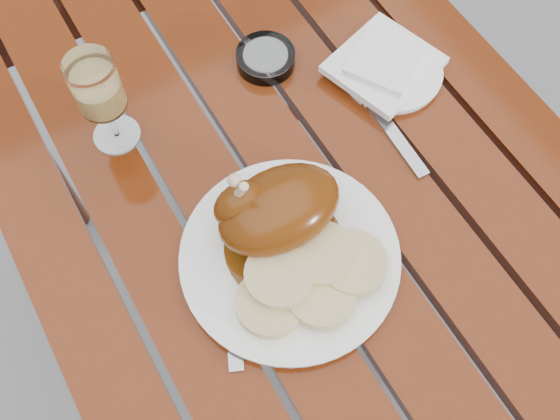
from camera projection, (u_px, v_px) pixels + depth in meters
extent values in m
plane|color=slate|center=(291.00, 325.00, 1.58)|extent=(60.00, 60.00, 0.00)
cube|color=maroon|center=(295.00, 273.00, 1.24)|extent=(0.80, 1.20, 0.75)
cylinder|color=white|center=(290.00, 258.00, 0.84)|extent=(0.39, 0.39, 0.02)
cylinder|color=#542A09|center=(284.00, 246.00, 0.84)|extent=(0.16, 0.16, 0.00)
ellipsoid|color=#743308|center=(279.00, 209.00, 0.81)|extent=(0.17, 0.11, 0.09)
ellipsoid|color=#743308|center=(243.00, 204.00, 0.80)|extent=(0.08, 0.06, 0.07)
cylinder|color=#C6B28C|center=(236.00, 196.00, 0.78)|extent=(0.02, 0.04, 0.09)
cylinder|color=tan|center=(270.00, 303.00, 0.79)|extent=(0.09, 0.09, 0.02)
cylinder|color=tan|center=(321.00, 295.00, 0.79)|extent=(0.09, 0.09, 0.02)
cylinder|color=tan|center=(353.00, 263.00, 0.81)|extent=(0.09, 0.09, 0.02)
cylinder|color=tan|center=(320.00, 254.00, 0.81)|extent=(0.09, 0.09, 0.02)
cylinder|color=tan|center=(279.00, 275.00, 0.79)|extent=(0.09, 0.09, 0.02)
cylinder|color=#DCB764|center=(103.00, 103.00, 0.86)|extent=(0.08, 0.08, 0.17)
cylinder|color=white|center=(391.00, 72.00, 0.98)|extent=(0.21, 0.21, 0.01)
cube|color=white|center=(384.00, 65.00, 0.97)|extent=(0.19, 0.18, 0.01)
cylinder|color=#B2B7BC|center=(266.00, 58.00, 0.99)|extent=(0.12, 0.12, 0.02)
cube|color=gray|center=(232.00, 312.00, 0.81)|extent=(0.08, 0.15, 0.01)
cube|color=gray|center=(386.00, 124.00, 0.94)|extent=(0.03, 0.21, 0.01)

